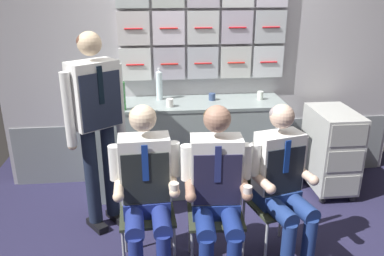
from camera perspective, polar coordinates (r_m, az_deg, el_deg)
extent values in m
cube|color=#252240|center=(3.39, 5.21, -17.65)|extent=(4.80, 4.80, 0.04)
cube|color=#B6B3B8|center=(4.15, 2.10, 6.62)|extent=(4.20, 0.06, 2.15)
cube|color=gray|center=(4.36, 2.04, -3.12)|extent=(4.12, 0.01, 0.65)
cube|color=silver|center=(4.01, -8.25, 9.19)|extent=(0.31, 0.06, 0.32)
cylinder|color=red|center=(3.97, -8.26, 9.08)|extent=(0.18, 0.01, 0.01)
cube|color=#B0AABA|center=(4.01, -3.33, 9.36)|extent=(0.31, 0.06, 0.32)
cylinder|color=red|center=(3.97, -3.30, 9.26)|extent=(0.18, 0.01, 0.01)
cube|color=#B1B4BF|center=(4.04, 1.55, 9.47)|extent=(0.31, 0.06, 0.32)
cylinder|color=red|center=(4.00, 1.63, 9.37)|extent=(0.18, 0.01, 0.01)
cube|color=silver|center=(4.09, 6.34, 9.51)|extent=(0.31, 0.06, 0.32)
cylinder|color=red|center=(4.06, 6.45, 9.41)|extent=(0.18, 0.01, 0.01)
cube|color=silver|center=(4.18, 10.96, 9.49)|extent=(0.31, 0.06, 0.32)
cylinder|color=red|center=(4.14, 11.11, 9.38)|extent=(0.18, 0.01, 0.01)
cube|color=silver|center=(3.96, -8.51, 14.15)|extent=(0.31, 0.06, 0.32)
cylinder|color=red|center=(3.92, -8.53, 14.09)|extent=(0.18, 0.01, 0.01)
cube|color=silver|center=(3.96, -3.44, 14.33)|extent=(0.31, 0.06, 0.32)
cylinder|color=red|center=(3.92, -3.41, 14.27)|extent=(0.18, 0.01, 0.01)
cube|color=silver|center=(3.99, 1.60, 14.40)|extent=(0.31, 0.06, 0.32)
cylinder|color=red|center=(3.95, 1.68, 14.34)|extent=(0.18, 0.01, 0.01)
cube|color=#B2A9BB|center=(4.04, 6.53, 14.37)|extent=(0.31, 0.06, 0.32)
cylinder|color=red|center=(4.01, 6.65, 14.31)|extent=(0.18, 0.01, 0.01)
cube|color=#B4B9BE|center=(4.13, 11.29, 14.24)|extent=(0.31, 0.06, 0.32)
cylinder|color=red|center=(4.09, 11.45, 14.18)|extent=(0.18, 0.01, 0.01)
cube|color=#93A09E|center=(4.05, -0.39, -2.89)|extent=(1.85, 0.52, 0.92)
cube|color=gray|center=(3.88, -0.41, 3.58)|extent=(1.89, 0.53, 0.03)
sphere|color=black|center=(4.17, 18.43, -9.87)|extent=(0.07, 0.07, 0.07)
sphere|color=black|center=(4.30, 22.26, -9.41)|extent=(0.07, 0.07, 0.07)
sphere|color=black|center=(4.61, 15.73, -6.51)|extent=(0.07, 0.07, 0.07)
sphere|color=black|center=(4.73, 19.25, -6.21)|extent=(0.07, 0.07, 0.07)
cube|color=#B3B4AE|center=(4.27, 19.53, -2.78)|extent=(0.40, 0.64, 0.80)
cube|color=#9EA09A|center=(4.12, 20.95, -7.94)|extent=(0.35, 0.01, 0.21)
cube|color=#9EA09A|center=(4.00, 21.43, -4.58)|extent=(0.35, 0.01, 0.21)
cube|color=#9EA09A|center=(3.91, 21.93, -1.04)|extent=(0.35, 0.01, 0.21)
cylinder|color=#28282D|center=(3.89, 21.99, 0.64)|extent=(0.32, 0.02, 0.02)
cylinder|color=#A8AAAF|center=(2.98, -2.57, -17.71)|extent=(0.02, 0.02, 0.45)
cylinder|color=#A8AAAF|center=(3.27, -9.75, -14.19)|extent=(0.02, 0.02, 0.45)
cylinder|color=#A8AAAF|center=(3.27, -3.26, -13.84)|extent=(0.02, 0.02, 0.45)
cube|color=#333A27|center=(2.99, -6.53, -12.26)|extent=(0.42, 0.42, 0.02)
cube|color=#333A27|center=(3.05, -6.84, -7.00)|extent=(0.37, 0.04, 0.40)
cylinder|color=#A8AAAF|center=(3.04, -10.25, -7.25)|extent=(0.02, 0.02, 0.40)
cylinder|color=#A8AAAF|center=(3.05, -3.43, -6.89)|extent=(0.02, 0.02, 0.40)
cylinder|color=navy|center=(2.81, -8.37, -13.17)|extent=(0.15, 0.38, 0.13)
cylinder|color=navy|center=(2.81, -4.50, -12.96)|extent=(0.15, 0.38, 0.13)
cube|color=navy|center=(2.95, -6.59, -11.10)|extent=(0.35, 0.21, 0.12)
cube|color=white|center=(2.82, -6.85, -5.73)|extent=(0.37, 0.21, 0.48)
cube|color=black|center=(2.75, -6.74, -7.39)|extent=(0.33, 0.03, 0.38)
cube|color=navy|center=(2.69, -6.84, -5.13)|extent=(0.04, 0.01, 0.27)
cylinder|color=white|center=(2.81, -11.16, -4.99)|extent=(0.08, 0.08, 0.26)
cylinder|color=beige|center=(2.78, -10.61, -8.69)|extent=(0.08, 0.24, 0.07)
sphere|color=beige|center=(2.68, -10.67, -9.80)|extent=(0.08, 0.08, 0.08)
cylinder|color=white|center=(2.81, -2.64, -4.54)|extent=(0.08, 0.08, 0.26)
cylinder|color=beige|center=(2.78, -2.77, -8.27)|extent=(0.08, 0.24, 0.07)
sphere|color=beige|center=(2.69, -2.53, -9.36)|extent=(0.08, 0.08, 0.08)
cylinder|color=silver|center=(2.67, -2.54, -8.61)|extent=(0.06, 0.06, 0.06)
sphere|color=beige|center=(2.68, -7.18, 1.42)|extent=(0.19, 0.19, 0.19)
ellipsoid|color=tan|center=(2.69, -7.21, 1.86)|extent=(0.19, 0.18, 0.13)
cylinder|color=#A8AAAF|center=(3.22, -0.32, -14.40)|extent=(0.02, 0.02, 0.45)
cylinder|color=#A8AAAF|center=(3.26, 6.22, -14.15)|extent=(0.02, 0.02, 0.45)
cube|color=#333A27|center=(2.96, 3.40, -12.54)|extent=(0.42, 0.42, 0.02)
cube|color=#333A27|center=(3.01, 3.11, -7.20)|extent=(0.37, 0.05, 0.40)
cylinder|color=#A8AAAF|center=(2.99, -0.33, -7.38)|extent=(0.02, 0.02, 0.40)
cylinder|color=#A8AAAF|center=(3.03, 6.55, -7.18)|extent=(0.02, 0.02, 0.40)
cylinder|color=navy|center=(2.77, 1.83, -13.46)|extent=(0.15, 0.38, 0.13)
cylinder|color=navy|center=(2.79, 5.75, -13.30)|extent=(0.15, 0.38, 0.13)
cube|color=navy|center=(2.92, 3.43, -11.37)|extent=(0.35, 0.22, 0.12)
cube|color=white|center=(2.79, 3.51, -5.93)|extent=(0.37, 0.22, 0.48)
cube|color=#21203C|center=(2.72, 3.73, -7.62)|extent=(0.33, 0.03, 0.38)
cube|color=navy|center=(2.65, 3.81, -5.33)|extent=(0.04, 0.01, 0.27)
cylinder|color=white|center=(2.75, -0.81, -5.06)|extent=(0.08, 0.08, 0.26)
cylinder|color=#9C725E|center=(2.73, -0.29, -8.86)|extent=(0.08, 0.24, 0.07)
sphere|color=#9C725E|center=(2.63, -0.19, -10.00)|extent=(0.08, 0.08, 0.08)
cylinder|color=white|center=(2.80, 7.82, -4.84)|extent=(0.08, 0.08, 0.26)
cylinder|color=#9C725E|center=(2.77, 7.65, -8.60)|extent=(0.08, 0.24, 0.07)
sphere|color=#9C725E|center=(2.68, 8.05, -9.71)|extent=(0.08, 0.08, 0.08)
cylinder|color=silver|center=(2.66, 8.09, -8.96)|extent=(0.06, 0.06, 0.06)
sphere|color=#9C725E|center=(2.65, 3.69, 1.33)|extent=(0.19, 0.19, 0.19)
ellipsoid|color=brown|center=(2.65, 3.66, 1.78)|extent=(0.19, 0.18, 0.13)
cylinder|color=#A8AAAF|center=(3.07, 10.67, -16.82)|extent=(0.02, 0.02, 0.45)
cylinder|color=#A8AAAF|center=(3.25, 16.34, -15.09)|extent=(0.02, 0.02, 0.45)
cylinder|color=#A8AAAF|center=(3.32, 7.45, -13.41)|extent=(0.02, 0.02, 0.45)
cylinder|color=#A8AAAF|center=(3.49, 12.83, -12.04)|extent=(0.02, 0.02, 0.45)
cube|color=#333A27|center=(3.15, 12.14, -10.76)|extent=(0.49, 0.49, 0.02)
cube|color=#333A27|center=(3.19, 10.62, -5.90)|extent=(0.36, 0.12, 0.40)
cylinder|color=#A8AAAF|center=(3.10, 7.83, -6.54)|extent=(0.02, 0.02, 0.40)
cylinder|color=#A8AAAF|center=(3.27, 13.44, -5.43)|extent=(0.02, 0.02, 0.40)
cylinder|color=navy|center=(2.99, 13.75, -16.95)|extent=(0.10, 0.10, 0.44)
cylinder|color=navy|center=(3.08, 16.58, -16.04)|extent=(0.10, 0.10, 0.44)
cylinder|color=navy|center=(2.96, 12.42, -11.57)|extent=(0.21, 0.38, 0.13)
cylinder|color=navy|center=(3.05, 15.25, -10.82)|extent=(0.21, 0.38, 0.13)
cube|color=navy|center=(3.11, 12.24, -9.64)|extent=(0.36, 0.27, 0.12)
cube|color=white|center=(3.00, 12.44, -4.75)|extent=(0.37, 0.27, 0.45)
cube|color=black|center=(2.94, 13.40, -6.13)|extent=(0.30, 0.09, 0.36)
cube|color=navy|center=(2.89, 13.67, -4.12)|extent=(0.04, 0.02, 0.25)
cylinder|color=white|center=(2.88, 9.16, -4.51)|extent=(0.08, 0.08, 0.24)
cylinder|color=beige|center=(2.88, 10.34, -7.79)|extent=(0.12, 0.23, 0.07)
sphere|color=beige|center=(2.80, 11.38, -8.69)|extent=(0.08, 0.08, 0.08)
cylinder|color=white|center=(3.08, 15.63, -3.31)|extent=(0.08, 0.08, 0.24)
cylinder|color=beige|center=(3.06, 16.16, -6.50)|extent=(0.12, 0.23, 0.07)
sphere|color=beige|center=(2.99, 17.29, -7.30)|extent=(0.08, 0.08, 0.08)
sphere|color=beige|center=(2.87, 12.97, 1.66)|extent=(0.18, 0.18, 0.18)
ellipsoid|color=gray|center=(2.87, 12.85, 2.04)|extent=(0.21, 0.20, 0.12)
cube|color=black|center=(3.71, -13.63, -13.54)|extent=(0.21, 0.25, 0.06)
cube|color=black|center=(3.78, -10.93, -12.53)|extent=(0.21, 0.25, 0.06)
cylinder|color=#1B2336|center=(3.50, -14.37, -6.82)|extent=(0.12, 0.12, 0.88)
cylinder|color=#1B2336|center=(3.57, -11.82, -6.00)|extent=(0.12, 0.12, 0.88)
cube|color=white|center=(3.28, -14.07, 4.78)|extent=(0.44, 0.40, 0.54)
cube|color=#20283C|center=(3.19, -13.04, 3.83)|extent=(0.29, 0.22, 0.46)
cube|color=black|center=(3.15, -13.15, 6.07)|extent=(0.04, 0.03, 0.30)
cylinder|color=white|center=(3.21, -17.55, 2.51)|extent=(0.08, 0.08, 0.60)
sphere|color=beige|center=(3.31, -17.00, -2.45)|extent=(0.08, 0.08, 0.08)
cylinder|color=white|center=(3.41, -10.55, 4.18)|extent=(0.08, 0.08, 0.60)
sphere|color=beige|center=(3.51, -10.24, -0.55)|extent=(0.08, 0.08, 0.08)
sphere|color=beige|center=(3.20, -14.70, 11.81)|extent=(0.19, 0.19, 0.19)
ellipsoid|color=brown|center=(3.21, -14.85, 12.13)|extent=(0.25, 0.25, 0.13)
cylinder|color=#47A251|center=(3.66, -10.19, 4.57)|extent=(0.07, 0.07, 0.26)
cone|color=#47A251|center=(3.63, -10.33, 6.74)|extent=(0.07, 0.07, 0.02)
cylinder|color=red|center=(3.62, -10.35, 7.08)|extent=(0.03, 0.03, 0.02)
cylinder|color=silver|center=(3.95, -4.77, 6.11)|extent=(0.06, 0.06, 0.28)
cone|color=silver|center=(3.92, -4.84, 8.24)|extent=(0.06, 0.06, 0.02)
cylinder|color=silver|center=(3.91, -4.85, 8.56)|extent=(0.03, 0.03, 0.02)
cylinder|color=navy|center=(3.94, 2.93, 4.57)|extent=(0.07, 0.07, 0.07)
cylinder|color=#382114|center=(3.93, 2.94, 4.97)|extent=(0.06, 0.06, 0.01)
cylinder|color=white|center=(4.01, 9.89, 4.68)|extent=(0.06, 0.06, 0.08)
cylinder|color=#382114|center=(4.01, 9.93, 5.18)|extent=(0.05, 0.05, 0.01)
cylinder|color=white|center=(3.73, -3.26, 3.69)|extent=(0.07, 0.07, 0.08)
cylinder|color=#382114|center=(3.72, -3.27, 4.17)|extent=(0.06, 0.06, 0.01)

